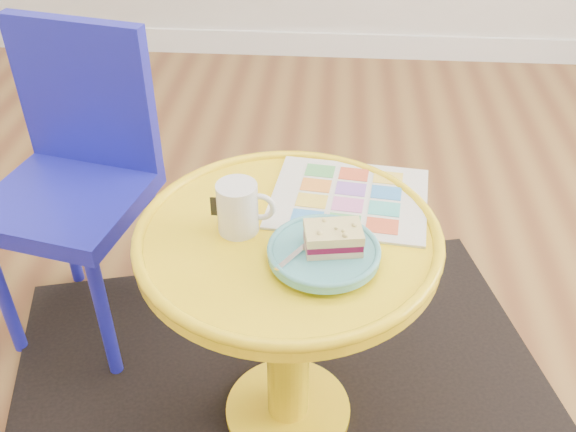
# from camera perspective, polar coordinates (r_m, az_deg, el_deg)

# --- Properties ---
(floor) EXTENTS (4.00, 4.00, 0.00)m
(floor) POSITION_cam_1_polar(r_m,az_deg,el_deg) (1.68, 2.17, -12.97)
(floor) COLOR brown
(floor) RESTS_ON ground
(room_walls) EXTENTS (4.00, 4.00, 4.00)m
(room_walls) POSITION_cam_1_polar(r_m,az_deg,el_deg) (2.62, -19.16, 6.72)
(room_walls) COLOR silver
(room_walls) RESTS_ON ground
(rug) EXTENTS (1.53, 1.39, 0.01)m
(rug) POSITION_cam_1_polar(r_m,az_deg,el_deg) (1.59, 0.00, -17.05)
(rug) COLOR black
(rug) RESTS_ON ground
(side_table) EXTENTS (0.57, 0.57, 0.54)m
(side_table) POSITION_cam_1_polar(r_m,az_deg,el_deg) (1.29, 0.00, -6.87)
(side_table) COLOR yellow
(side_table) RESTS_ON ground
(chair) EXTENTS (0.42, 0.42, 0.79)m
(chair) POSITION_cam_1_polar(r_m,az_deg,el_deg) (1.62, -18.33, 3.95)
(chair) COLOR #1B1DB3
(chair) RESTS_ON ground
(newspaper) EXTENTS (0.33, 0.29, 0.01)m
(newspaper) POSITION_cam_1_polar(r_m,az_deg,el_deg) (1.29, 5.46, 1.60)
(newspaper) COLOR silver
(newspaper) RESTS_ON side_table
(mug) EXTENTS (0.11, 0.08, 0.10)m
(mug) POSITION_cam_1_polar(r_m,az_deg,el_deg) (1.18, -4.41, 0.85)
(mug) COLOR silver
(mug) RESTS_ON side_table
(plate) EXTENTS (0.20, 0.20, 0.02)m
(plate) POSITION_cam_1_polar(r_m,az_deg,el_deg) (1.12, 3.20, -3.29)
(plate) COLOR #4EA2A7
(plate) RESTS_ON newspaper
(cake_slice) EXTENTS (0.11, 0.08, 0.04)m
(cake_slice) POSITION_cam_1_polar(r_m,az_deg,el_deg) (1.11, 4.03, -1.96)
(cake_slice) COLOR #D3BC8C
(cake_slice) RESTS_ON plate
(fork) EXTENTS (0.09, 0.13, 0.00)m
(fork) POSITION_cam_1_polar(r_m,az_deg,el_deg) (1.12, 1.49, -2.73)
(fork) COLOR silver
(fork) RESTS_ON plate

